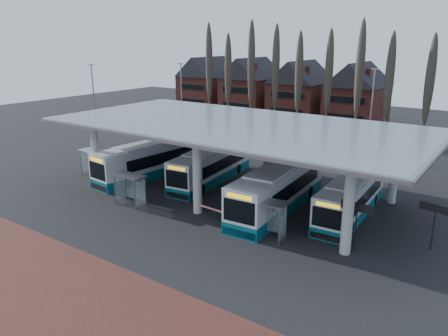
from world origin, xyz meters
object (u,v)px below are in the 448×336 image
Objects in this scene: bus_1 at (212,165)px; shelter_0 at (93,157)px; bus_0 at (151,160)px; bus_2 at (279,188)px; shelter_1 at (131,183)px; shelter_2 at (266,211)px; bus_3 at (351,197)px.

bus_1 is 11.98m from shelter_0.
bus_2 reaches higher than bus_0.
bus_0 is at bearing 122.49° from shelter_1.
bus_2 is at bearing 18.42° from shelter_0.
shelter_0 is at bearing -159.01° from bus_1.
bus_2 is at bearing 102.45° from shelter_2.
shelter_0 is (-10.62, -5.54, 0.37)m from bus_1.
bus_1 reaches higher than shelter_2.
bus_1 is 13.97m from bus_3.
bus_0 is 1.11× the size of bus_3.
bus_2 is 1.16× the size of bus_3.
bus_3 is 4.04× the size of shelter_1.
bus_2 reaches higher than shelter_2.
bus_2 is (14.66, -0.62, 0.08)m from bus_0.
shelter_0 is at bearing 166.43° from shelter_2.
bus_3 is at bearing 9.58° from bus_0.
bus_3 is 17.68m from shelter_1.
shelter_0 is at bearing -138.34° from bus_0.
bus_2 is 4.24× the size of shelter_2.
bus_0 reaches higher than bus_3.
shelter_1 is at bearing 177.16° from shelter_2.
shelter_1 is 0.90× the size of shelter_2.
bus_0 is at bearing -166.96° from bus_1.
shelter_0 is 1.09× the size of shelter_1.
bus_1 is (5.94, 2.12, -0.08)m from bus_0.
shelter_2 reaches higher than shelter_1.
bus_2 is at bearing 3.01° from bus_0.
bus_2 is 19.54m from shelter_0.
shelter_2 is at bearing 4.38° from shelter_1.
bus_2 is at bearing 31.08° from shelter_1.
bus_2 is at bearing -161.48° from bus_3.
bus_3 is (19.89, 1.44, -0.15)m from bus_0.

